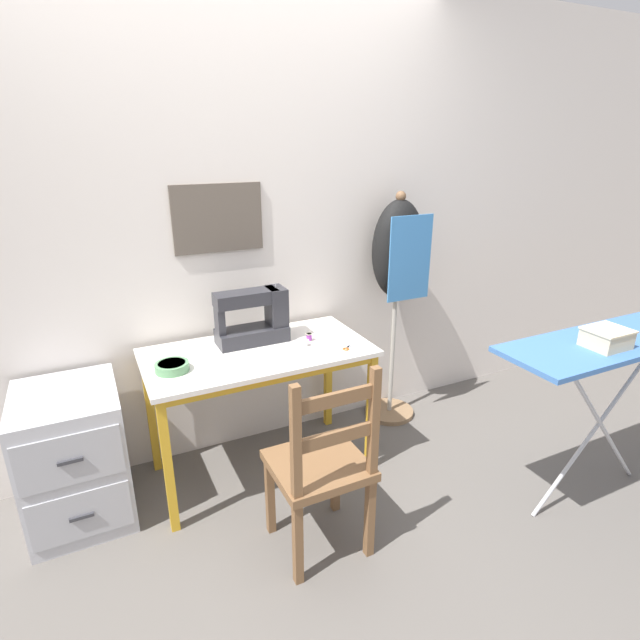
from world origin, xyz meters
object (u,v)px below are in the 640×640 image
Objects in this scene: ironing_board at (617,346)px; thread_spool_near_machine at (305,343)px; scissors at (348,347)px; thread_spool_mid_table at (309,337)px; wooden_chair at (322,467)px; sewing_machine at (255,318)px; filing_cabinet at (75,456)px; fabric_bowl at (172,367)px; dress_form at (398,261)px; storage_box at (607,338)px.

thread_spool_near_machine is at bearing 143.35° from ironing_board.
scissors is 1.26m from ironing_board.
wooden_chair is (-0.25, -0.66, -0.31)m from thread_spool_mid_table.
sewing_machine reaches higher than filing_cabinet.
filing_cabinet is (-1.16, 0.10, -0.41)m from thread_spool_near_machine.
fabric_bowl is 0.73m from thread_spool_mid_table.
dress_form reaches higher than storage_box.
thread_spool_mid_table is 0.77m from wooden_chair.
fabric_bowl is at bearing 172.24° from scissors.
dress_form is at bearing 33.74° from scissors.
storage_box is at bearing -42.24° from thread_spool_near_machine.
wooden_chair is 1.39× the size of filing_cabinet.
scissors is (0.87, -0.12, -0.02)m from fabric_bowl.
ironing_board is at bearing -22.86° from filing_cabinet.
filing_cabinet is 0.45× the size of dress_form.
fabric_bowl and thread_spool_mid_table have the same top height.
scissors is 0.63× the size of storage_box.
wooden_chair reaches higher than thread_spool_mid_table.
wooden_chair is at bearing -110.60° from thread_spool_mid_table.
wooden_chair reaches higher than scissors.
filing_cabinet is 2.01m from dress_form.
wooden_chair is 1.39m from dress_form.
wooden_chair is at bearing -89.30° from sewing_machine.
fabric_bowl is at bearing -160.12° from sewing_machine.
scissors is at bearing -7.76° from fabric_bowl.
thread_spool_near_machine is (0.68, -0.00, -0.01)m from fabric_bowl.
thread_spool_mid_table is 0.05× the size of wooden_chair.
storage_box is (1.71, -0.93, 0.18)m from fabric_bowl.
dress_form is (0.53, 0.35, 0.32)m from scissors.
filing_cabinet is at bearing 170.59° from scissors.
wooden_chair is 5.03× the size of storage_box.
scissors reaches higher than filing_cabinet.
wooden_chair is (0.48, -0.60, -0.31)m from fabric_bowl.
ironing_board is (1.39, -0.28, 0.41)m from wooden_chair.
filing_cabinet is at bearing 167.62° from fabric_bowl.
fabric_bowl is at bearing 154.70° from ironing_board.
wooden_chair is 0.63× the size of dress_form.
storage_box is (0.31, -1.17, -0.12)m from dress_form.
scissors is 0.08× the size of dress_form.
scissors is 0.23m from thread_spool_mid_table.
sewing_machine reaches higher than thread_spool_mid_table.
storage_box is (0.84, -0.81, 0.20)m from scissors.
sewing_machine reaches higher than thread_spool_near_machine.
storage_box is at bearing -163.97° from ironing_board.
filing_cabinet is 0.54× the size of ironing_board.
thread_spool_near_machine is 0.93× the size of thread_spool_mid_table.
fabric_bowl reaches higher than thread_spool_near_machine.
scissors is 2.95× the size of thread_spool_near_machine.
thread_spool_near_machine is 0.07m from thread_spool_mid_table.
scissors is at bearing 135.82° from storage_box.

